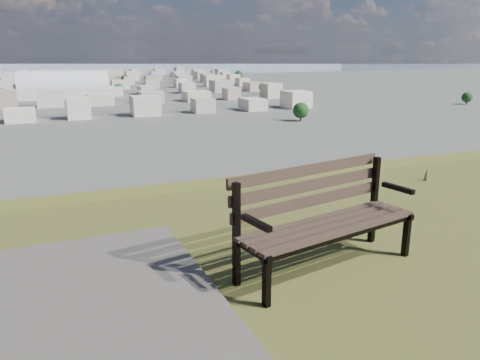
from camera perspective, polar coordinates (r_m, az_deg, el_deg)
name	(u,v)px	position (r m, az deg, el deg)	size (l,w,h in m)	color
park_bench	(322,212)	(4.10, 9.98, -3.92)	(1.76, 0.86, 0.88)	#3D2D23
arena	(64,90)	(297.66, -20.64, 10.28)	(50.15, 22.02, 21.00)	silver
city_blocks	(48,82)	(397.03, -22.40, 10.96)	(395.00, 361.00, 7.00)	beige
city_trees	(2,89)	(322.52, -26.99, 9.90)	(406.52, 387.20, 9.98)	#37251B
bay_water	(44,67)	(902.29, -22.80, 12.59)	(2400.00, 700.00, 0.12)	#8497A8
far_hills	(17,51)	(1406.02, -25.58, 13.95)	(2050.00, 340.00, 60.00)	#848CA4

